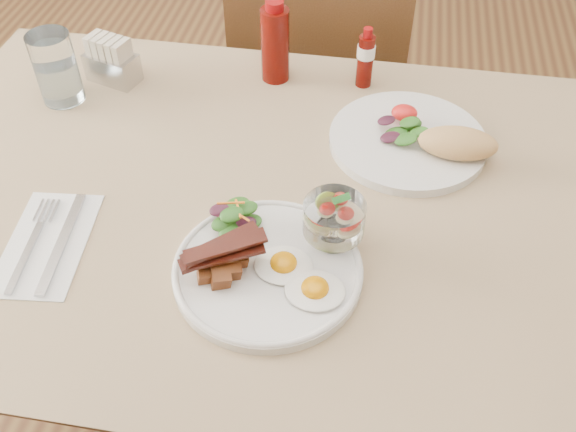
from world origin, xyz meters
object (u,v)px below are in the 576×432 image
chair_far (320,86)px  fruit_cup (334,218)px  water_glass (57,72)px  sugar_caddy (112,62)px  hot_sauce_bottle (365,58)px  ketchup_bottle (275,43)px  table (272,231)px  second_plate (419,140)px  main_plate (268,271)px

chair_far → fruit_cup: size_ratio=10.02×
water_glass → sugar_caddy: bearing=46.5°
hot_sauce_bottle → sugar_caddy: (-0.50, -0.07, -0.02)m
ketchup_bottle → chair_far: bearing=80.1°
table → fruit_cup: (0.11, -0.10, 0.16)m
table → sugar_caddy: size_ratio=11.59×
second_plate → ketchup_bottle: (-0.29, 0.18, 0.06)m
ketchup_bottle → hot_sauce_bottle: ketchup_bottle is taller
fruit_cup → water_glass: bearing=151.8°
fruit_cup → hot_sauce_bottle: 0.45m
ketchup_bottle → sugar_caddy: size_ratio=1.45×
chair_far → sugar_caddy: (-0.38, -0.38, 0.27)m
chair_far → water_glass: (-0.45, -0.46, 0.29)m
sugar_caddy → water_glass: water_glass is taller
chair_far → hot_sauce_bottle: size_ratio=7.47×
table → fruit_cup: fruit_cup is taller
second_plate → hot_sauce_bottle: bearing=122.0°
table → second_plate: second_plate is taller
chair_far → sugar_caddy: bearing=-134.5°
main_plate → water_glass: water_glass is taller
second_plate → ketchup_bottle: bearing=148.7°
second_plate → ketchup_bottle: 0.35m
fruit_cup → hot_sauce_bottle: hot_sauce_bottle is taller
main_plate → water_glass: size_ratio=2.04×
hot_sauce_bottle → chair_far: bearing=111.2°
chair_far → hot_sauce_bottle: chair_far is taller
water_glass → main_plate: bearing=-37.7°
table → hot_sauce_bottle: hot_sauce_bottle is taller
second_plate → hot_sauce_bottle: hot_sauce_bottle is taller
sugar_caddy → water_glass: size_ratio=0.83×
hot_sauce_bottle → sugar_caddy: 0.50m
table → hot_sauce_bottle: size_ratio=10.68×
hot_sauce_bottle → fruit_cup: bearing=-91.0°
fruit_cup → ketchup_bottle: (-0.17, 0.44, 0.01)m
hot_sauce_bottle → water_glass: water_glass is taller
chair_far → hot_sauce_bottle: bearing=-68.8°
chair_far → hot_sauce_bottle: (0.12, -0.32, 0.29)m
main_plate → ketchup_bottle: 0.52m
chair_far → sugar_caddy: 0.60m
table → water_glass: size_ratio=9.67×
hot_sauce_bottle → main_plate: bearing=-100.5°
second_plate → hot_sauce_bottle: size_ratio=2.36×
ketchup_bottle → water_glass: 0.42m
hot_sauce_bottle → water_glass: (-0.57, -0.15, 0.00)m
main_plate → ketchup_bottle: ketchup_bottle is taller
ketchup_bottle → second_plate: bearing=-31.3°
chair_far → hot_sauce_bottle: 0.44m
fruit_cup → sugar_caddy: size_ratio=0.81×
table → water_glass: water_glass is taller
chair_far → second_plate: bearing=-64.6°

